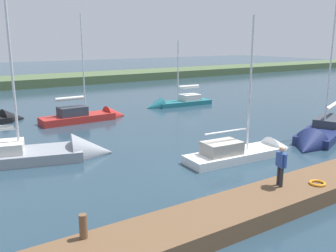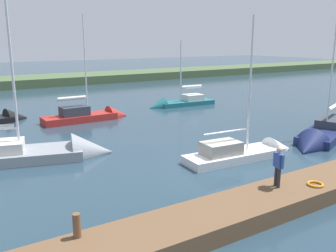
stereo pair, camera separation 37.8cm
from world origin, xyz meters
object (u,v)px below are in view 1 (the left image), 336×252
object	(u,v)px
sailboat_near_dock	(175,105)
sailboat_behind_pier	(90,118)
sailboat_mid_channel	(320,136)
life_ring_buoy	(317,183)
sailboat_far_left	(40,157)
person_on_dock	(281,164)
sailboat_outer_mooring	(249,154)
mooring_post_near	(83,226)

from	to	relation	value
sailboat_near_dock	sailboat_behind_pier	bearing A→B (deg)	14.68
sailboat_mid_channel	life_ring_buoy	bearing A→B (deg)	12.54
sailboat_far_left	sailboat_near_dock	world-z (taller)	sailboat_far_left
sailboat_mid_channel	person_on_dock	bearing A→B (deg)	5.35
sailboat_behind_pier	sailboat_outer_mooring	xyz separation A→B (m)	(-3.85, 13.97, -0.03)
mooring_post_near	person_on_dock	size ratio (longest dim) A/B	0.46
sailboat_far_left	person_on_dock	size ratio (longest dim) A/B	5.97
sailboat_behind_pier	life_ring_buoy	bearing A→B (deg)	-85.24
sailboat_behind_pier	person_on_dock	bearing A→B (deg)	-89.29
life_ring_buoy	sailboat_far_left	distance (m)	14.06
sailboat_far_left	life_ring_buoy	bearing A→B (deg)	-39.35
sailboat_far_left	sailboat_mid_channel	distance (m)	17.65
sailboat_outer_mooring	sailboat_far_left	bearing A→B (deg)	153.53
sailboat_mid_channel	person_on_dock	distance (m)	11.31
sailboat_mid_channel	sailboat_outer_mooring	bearing A→B (deg)	-20.01
sailboat_behind_pier	sailboat_near_dock	xyz separation A→B (m)	(-9.53, -1.70, -0.07)
sailboat_far_left	person_on_dock	distance (m)	12.74
sailboat_behind_pier	person_on_dock	world-z (taller)	sailboat_behind_pier
sailboat_near_dock	person_on_dock	bearing A→B (deg)	71.12
sailboat_outer_mooring	person_on_dock	world-z (taller)	sailboat_outer_mooring
mooring_post_near	person_on_dock	xyz separation A→B (m)	(-8.04, 0.49, 0.56)
sailboat_near_dock	mooring_post_near	bearing A→B (deg)	54.37
sailboat_outer_mooring	sailboat_near_dock	size ratio (longest dim) A/B	1.17
person_on_dock	sailboat_far_left	bearing A→B (deg)	139.10
life_ring_buoy	sailboat_near_dock	bearing A→B (deg)	-109.41
sailboat_behind_pier	sailboat_mid_channel	distance (m)	17.42
sailboat_outer_mooring	sailboat_near_dock	world-z (taller)	sailboat_outer_mooring
sailboat_far_left	mooring_post_near	bearing A→B (deg)	-82.10
life_ring_buoy	sailboat_outer_mooring	size ratio (longest dim) A/B	0.08
sailboat_behind_pier	person_on_dock	size ratio (longest dim) A/B	5.58
sailboat_outer_mooring	sailboat_far_left	size ratio (longest dim) A/B	0.86
life_ring_buoy	sailboat_near_dock	world-z (taller)	sailboat_near_dock
sailboat_behind_pier	person_on_dock	distance (m)	18.91
mooring_post_near	sailboat_near_dock	bearing A→B (deg)	-130.22
mooring_post_near	sailboat_outer_mooring	world-z (taller)	sailboat_outer_mooring
sailboat_outer_mooring	life_ring_buoy	bearing A→B (deg)	-103.95
mooring_post_near	sailboat_far_left	size ratio (longest dim) A/B	0.08
sailboat_outer_mooring	sailboat_behind_pier	bearing A→B (deg)	109.48
life_ring_buoy	sailboat_behind_pier	world-z (taller)	sailboat_behind_pier
mooring_post_near	person_on_dock	world-z (taller)	person_on_dock
sailboat_behind_pier	mooring_post_near	bearing A→B (deg)	-113.19
sailboat_near_dock	person_on_dock	world-z (taller)	sailboat_near_dock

